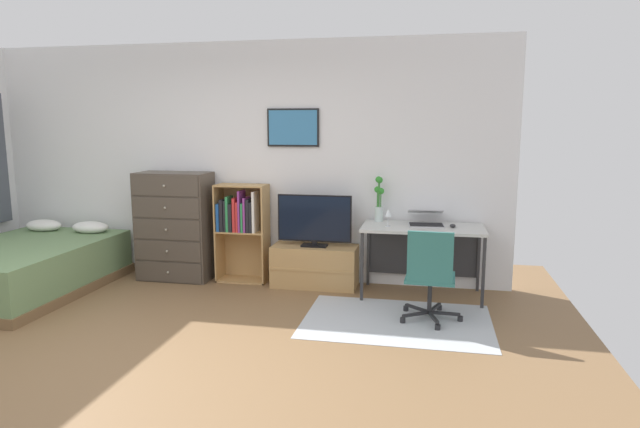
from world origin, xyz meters
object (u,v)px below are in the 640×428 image
at_px(bookshelf, 241,224).
at_px(office_chair, 430,274).
at_px(laptop, 426,219).
at_px(dresser, 175,226).
at_px(computer_mouse, 453,226).
at_px(bed, 24,268).
at_px(bamboo_vase, 379,199).
at_px(television, 314,221).
at_px(desk, 423,237).
at_px(tv_stand, 315,266).
at_px(wine_glass, 388,214).

distance_m(bookshelf, office_chair, 2.33).
bearing_deg(laptop, dresser, 175.89).
bearing_deg(dresser, office_chair, -17.04).
relative_size(laptop, computer_mouse, 4.05).
xyz_separation_m(bed, bamboo_vase, (3.70, 0.92, 0.72)).
distance_m(television, bamboo_vase, 0.74).
xyz_separation_m(desk, laptop, (0.03, 0.04, 0.19)).
bearing_deg(tv_stand, wine_glass, -12.46).
relative_size(bamboo_vase, wine_glass, 2.73).
bearing_deg(wine_glass, office_chair, -58.74).
bearing_deg(bookshelf, computer_mouse, -3.47).
distance_m(office_chair, computer_mouse, 0.89).
relative_size(desk, office_chair, 1.45).
xyz_separation_m(television, bamboo_vase, (0.69, 0.13, 0.24)).
distance_m(dresser, television, 1.65).
height_order(laptop, computer_mouse, laptop).
relative_size(tv_stand, laptop, 2.22).
bearing_deg(laptop, television, 176.90).
height_order(office_chair, wine_glass, wine_glass).
distance_m(television, computer_mouse, 1.47).
relative_size(dresser, wine_glass, 6.90).
bearing_deg(desk, bed, -169.38).
xyz_separation_m(dresser, television, (1.65, -0.01, 0.12)).
height_order(television, office_chair, television).
xyz_separation_m(bookshelf, television, (0.87, -0.07, 0.07)).
relative_size(dresser, bookshelf, 1.12).
bearing_deg(bed, office_chair, -1.53).
height_order(desk, wine_glass, wine_glass).
bearing_deg(wine_glass, bamboo_vase, 113.37).
height_order(computer_mouse, bamboo_vase, bamboo_vase).
height_order(dresser, desk, dresser).
height_order(bookshelf, wine_glass, bookshelf).
bearing_deg(dresser, computer_mouse, -1.51).
bearing_deg(bookshelf, desk, -2.21).
xyz_separation_m(tv_stand, wine_glass, (0.81, -0.18, 0.65)).
relative_size(office_chair, bamboo_vase, 1.75).
xyz_separation_m(office_chair, laptop, (-0.06, 0.91, 0.35)).
height_order(dresser, television, dresser).
xyz_separation_m(dresser, office_chair, (2.90, -0.89, -0.16)).
xyz_separation_m(laptop, bamboo_vase, (-0.50, 0.10, 0.18)).
xyz_separation_m(bed, office_chair, (4.26, -0.08, 0.19)).
height_order(bookshelf, laptop, bookshelf).
relative_size(bed, bamboo_vase, 4.15).
height_order(tv_stand, office_chair, office_chair).
height_order(dresser, wine_glass, dresser).
height_order(bed, bookshelf, bookshelf).
height_order(office_chair, computer_mouse, office_chair).
bearing_deg(television, wine_glass, -10.95).
xyz_separation_m(tv_stand, television, (0.00, -0.02, 0.51)).
height_order(bamboo_vase, wine_glass, bamboo_vase).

